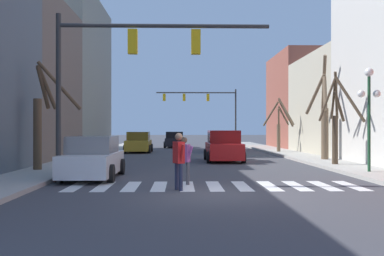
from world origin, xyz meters
TOP-DOWN VIEW (x-y plane):
  - ground_plane at (0.00, 0.00)m, footprint 240.00×240.00m
  - building_row_left at (-10.89, 14.44)m, footprint 6.00×37.49m
  - crosswalk_stripes at (-0.00, 1.89)m, footprint 9.45×2.60m
  - traffic_signal_near at (-3.09, 2.75)m, footprint 7.34×0.28m
  - traffic_signal_far at (1.81, 38.94)m, footprint 9.25×0.28m
  - street_lamp_right_corner at (6.49, 5.15)m, footprint 0.95×0.36m
  - car_driving_away_lane at (-1.68, 31.99)m, footprint 2.06×4.56m
  - car_parked_right_mid at (1.37, 12.96)m, footprint 2.11×4.47m
  - car_parked_right_far at (-4.42, 4.33)m, footprint 2.00×4.60m
  - car_driving_toward_lane at (2.10, 22.89)m, footprint 1.99×4.19m
  - car_parked_left_near at (-4.39, 22.63)m, footprint 2.06×4.17m
  - pedestrian_on_left_sidewalk at (-1.16, 0.91)m, footprint 0.39×0.72m
  - pedestrian_crossing_street at (-0.99, 2.31)m, footprint 0.63×0.42m
  - street_tree_right_near at (7.03, 12.55)m, footprint 1.33×3.21m
  - street_tree_left_far at (-7.02, 6.51)m, footprint 1.89×1.13m
  - street_tree_left_mid at (6.40, 20.94)m, footprint 2.09×2.08m
  - street_tree_right_mid at (6.55, 9.03)m, footprint 1.92×2.77m

SIDE VIEW (x-z plane):
  - ground_plane at x=0.00m, z-range 0.00..0.00m
  - crosswalk_stripes at x=0.00m, z-range 0.00..0.01m
  - car_driving_away_lane at x=-1.68m, z-range -0.05..1.52m
  - car_driving_toward_lane at x=2.10m, z-range -0.05..1.54m
  - car_parked_right_far at x=-4.42m, z-range -0.05..1.55m
  - car_parked_left_near at x=-4.39m, z-range -0.05..1.57m
  - car_parked_right_mid at x=1.37m, z-range -0.06..1.71m
  - pedestrian_crossing_street at x=-0.99m, z-range 0.15..1.74m
  - pedestrian_on_left_sidewalk at x=-1.16m, z-range 0.16..1.91m
  - street_tree_left_mid at x=6.40m, z-range 0.14..4.22m
  - street_tree_left_far at x=-7.02m, z-range -0.02..4.60m
  - street_tree_right_mid at x=6.55m, z-range 0.07..4.61m
  - street_tree_right_near at x=7.03m, z-range -0.35..5.59m
  - street_lamp_right_corner at x=6.49m, z-range 1.03..5.21m
  - traffic_signal_near at x=-3.09m, z-range 1.35..7.18m
  - traffic_signal_far at x=1.81m, z-range 1.66..8.08m
  - building_row_left at x=-10.89m, z-range -1.06..11.56m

